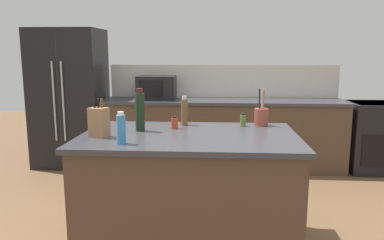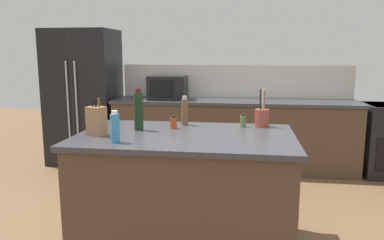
{
  "view_description": "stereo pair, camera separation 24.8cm",
  "coord_description": "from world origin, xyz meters",
  "px_view_note": "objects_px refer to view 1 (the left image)",
  "views": [
    {
      "loc": [
        0.21,
        -2.82,
        1.56
      ],
      "look_at": [
        0.0,
        0.35,
        0.99
      ],
      "focal_mm": 35.0,
      "sensor_mm": 36.0,
      "label": 1
    },
    {
      "loc": [
        0.45,
        -2.8,
        1.56
      ],
      "look_at": [
        0.0,
        0.35,
        0.99
      ],
      "focal_mm": 35.0,
      "sensor_mm": 36.0,
      "label": 2
    }
  ],
  "objects_px": {
    "utensil_crock": "(261,116)",
    "wine_bottle": "(140,111)",
    "microwave": "(157,88)",
    "refrigerator": "(70,98)",
    "range_oven": "(376,136)",
    "knife_block": "(99,122)",
    "pepper_grinder": "(184,112)",
    "spice_jar_oregano": "(243,120)",
    "dish_soap_bottle": "(121,129)",
    "spice_jar_paprika": "(175,123)"
  },
  "relations": [
    {
      "from": "utensil_crock",
      "to": "wine_bottle",
      "type": "height_order",
      "value": "wine_bottle"
    },
    {
      "from": "utensil_crock",
      "to": "microwave",
      "type": "bearing_deg",
      "value": 123.61
    },
    {
      "from": "refrigerator",
      "to": "wine_bottle",
      "type": "bearing_deg",
      "value": -56.29
    },
    {
      "from": "range_oven",
      "to": "wine_bottle",
      "type": "bearing_deg",
      "value": -142.66
    },
    {
      "from": "refrigerator",
      "to": "knife_block",
      "type": "bearing_deg",
      "value": -63.84
    },
    {
      "from": "refrigerator",
      "to": "pepper_grinder",
      "type": "relative_size",
      "value": 7.38
    },
    {
      "from": "refrigerator",
      "to": "spice_jar_oregano",
      "type": "distance_m",
      "value": 2.96
    },
    {
      "from": "wine_bottle",
      "to": "spice_jar_oregano",
      "type": "bearing_deg",
      "value": 16.87
    },
    {
      "from": "utensil_crock",
      "to": "dish_soap_bottle",
      "type": "xyz_separation_m",
      "value": [
        -1.04,
        -0.73,
        0.02
      ]
    },
    {
      "from": "utensil_crock",
      "to": "wine_bottle",
      "type": "xyz_separation_m",
      "value": [
        -1.0,
        -0.29,
        0.08
      ]
    },
    {
      "from": "wine_bottle",
      "to": "spice_jar_oregano",
      "type": "relative_size",
      "value": 3.05
    },
    {
      "from": "utensil_crock",
      "to": "spice_jar_oregano",
      "type": "relative_size",
      "value": 2.84
    },
    {
      "from": "utensil_crock",
      "to": "knife_block",
      "type": "bearing_deg",
      "value": -157.34
    },
    {
      "from": "utensil_crock",
      "to": "spice_jar_paprika",
      "type": "distance_m",
      "value": 0.76
    },
    {
      "from": "wine_bottle",
      "to": "spice_jar_paprika",
      "type": "height_order",
      "value": "wine_bottle"
    },
    {
      "from": "range_oven",
      "to": "spice_jar_oregano",
      "type": "height_order",
      "value": "spice_jar_oregano"
    },
    {
      "from": "refrigerator",
      "to": "pepper_grinder",
      "type": "height_order",
      "value": "refrigerator"
    },
    {
      "from": "range_oven",
      "to": "spice_jar_paprika",
      "type": "height_order",
      "value": "spice_jar_paprika"
    },
    {
      "from": "refrigerator",
      "to": "wine_bottle",
      "type": "relative_size",
      "value": 5.49
    },
    {
      "from": "range_oven",
      "to": "knife_block",
      "type": "distance_m",
      "value": 3.85
    },
    {
      "from": "spice_jar_oregano",
      "to": "spice_jar_paprika",
      "type": "height_order",
      "value": "spice_jar_oregano"
    },
    {
      "from": "range_oven",
      "to": "spice_jar_paprika",
      "type": "relative_size",
      "value": 8.76
    },
    {
      "from": "knife_block",
      "to": "wine_bottle",
      "type": "relative_size",
      "value": 0.84
    },
    {
      "from": "range_oven",
      "to": "pepper_grinder",
      "type": "xyz_separation_m",
      "value": [
        -2.41,
        -1.83,
        0.59
      ]
    },
    {
      "from": "microwave",
      "to": "dish_soap_bottle",
      "type": "relative_size",
      "value": 2.24
    },
    {
      "from": "range_oven",
      "to": "spice_jar_paprika",
      "type": "bearing_deg",
      "value": -141.35
    },
    {
      "from": "range_oven",
      "to": "spice_jar_oregano",
      "type": "xyz_separation_m",
      "value": [
        -1.91,
        -1.84,
        0.53
      ]
    },
    {
      "from": "range_oven",
      "to": "knife_block",
      "type": "xyz_separation_m",
      "value": [
        -3.01,
        -2.33,
        0.59
      ]
    },
    {
      "from": "knife_block",
      "to": "pepper_grinder",
      "type": "bearing_deg",
      "value": 61.3
    },
    {
      "from": "wine_bottle",
      "to": "spice_jar_paprika",
      "type": "bearing_deg",
      "value": 22.59
    },
    {
      "from": "range_oven",
      "to": "spice_jar_paprika",
      "type": "xyz_separation_m",
      "value": [
        -2.48,
        -1.99,
        0.52
      ]
    },
    {
      "from": "refrigerator",
      "to": "pepper_grinder",
      "type": "distance_m",
      "value": 2.58
    },
    {
      "from": "range_oven",
      "to": "microwave",
      "type": "relative_size",
      "value": 1.82
    },
    {
      "from": "pepper_grinder",
      "to": "knife_block",
      "type": "bearing_deg",
      "value": -140.0
    },
    {
      "from": "knife_block",
      "to": "refrigerator",
      "type": "bearing_deg",
      "value": 137.46
    },
    {
      "from": "utensil_crock",
      "to": "spice_jar_oregano",
      "type": "height_order",
      "value": "utensil_crock"
    },
    {
      "from": "spice_jar_oregano",
      "to": "utensil_crock",
      "type": "bearing_deg",
      "value": 14.08
    },
    {
      "from": "wine_bottle",
      "to": "microwave",
      "type": "bearing_deg",
      "value": 95.44
    },
    {
      "from": "microwave",
      "to": "knife_block",
      "type": "relative_size",
      "value": 1.75
    },
    {
      "from": "dish_soap_bottle",
      "to": "knife_block",
      "type": "bearing_deg",
      "value": 136.9
    },
    {
      "from": "refrigerator",
      "to": "spice_jar_oregano",
      "type": "xyz_separation_m",
      "value": [
        2.27,
        -1.89,
        0.05
      ]
    },
    {
      "from": "pepper_grinder",
      "to": "microwave",
      "type": "bearing_deg",
      "value": 106.3
    },
    {
      "from": "spice_jar_oregano",
      "to": "pepper_grinder",
      "type": "xyz_separation_m",
      "value": [
        -0.51,
        0.02,
        0.07
      ]
    },
    {
      "from": "microwave",
      "to": "spice_jar_paprika",
      "type": "relative_size",
      "value": 4.82
    },
    {
      "from": "knife_block",
      "to": "pepper_grinder",
      "type": "relative_size",
      "value": 1.13
    },
    {
      "from": "microwave",
      "to": "wine_bottle",
      "type": "bearing_deg",
      "value": -84.56
    },
    {
      "from": "utensil_crock",
      "to": "dish_soap_bottle",
      "type": "bearing_deg",
      "value": -144.82
    },
    {
      "from": "knife_block",
      "to": "utensil_crock",
      "type": "height_order",
      "value": "utensil_crock"
    },
    {
      "from": "dish_soap_bottle",
      "to": "pepper_grinder",
      "type": "distance_m",
      "value": 0.8
    },
    {
      "from": "range_oven",
      "to": "pepper_grinder",
      "type": "distance_m",
      "value": 3.09
    }
  ]
}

